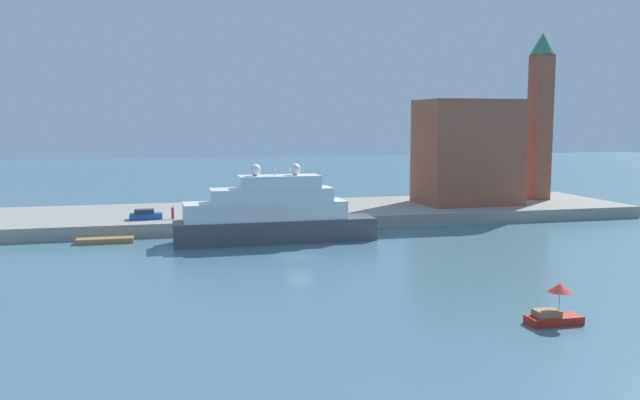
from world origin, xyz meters
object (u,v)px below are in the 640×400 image
parked_car (146,215)px  person_figure (173,213)px  harbor_building (467,152)px  work_barge (105,240)px  mooring_bollard (240,216)px  bell_tower (540,111)px  small_motorboat (554,310)px  large_yacht (272,215)px

parked_car → person_figure: person_figure is taller
harbor_building → person_figure: harbor_building is taller
work_barge → mooring_bollard: bearing=13.5°
person_figure → parked_car: bearing=168.5°
parked_car → harbor_building: bearing=6.6°
harbor_building → bell_tower: 15.07m
bell_tower → person_figure: size_ratio=15.78×
harbor_building → person_figure: 45.17m
small_motorboat → mooring_bollard: small_motorboat is taller
large_yacht → small_motorboat: bearing=-69.8°
small_motorboat → parked_car: bearing=120.7°
small_motorboat → harbor_building: harbor_building is taller
parked_car → mooring_bollard: 12.16m
person_figure → small_motorboat: bearing=-62.1°
bell_tower → mooring_bollard: 52.27m
work_barge → parked_car: parked_car is taller
small_motorboat → person_figure: 53.03m
large_yacht → small_motorboat: 39.41m
harbor_building → parked_car: (-47.57, -5.53, -7.31)m
large_yacht → bell_tower: (46.48, 18.20, 12.59)m
mooring_bollard → person_figure: bearing=165.2°
work_barge → parked_car: (4.57, 6.85, 1.93)m
large_yacht → mooring_bollard: (-2.85, 7.68, -1.09)m
mooring_bollard → parked_car: bearing=166.2°
work_barge → bell_tower: size_ratio=0.25×
work_barge → mooring_bollard: 16.94m
bell_tower → parked_car: bell_tower is taller
small_motorboat → harbor_building: (19.36, 53.07, 8.55)m
small_motorboat → parked_car: (-28.22, 47.53, 1.24)m
harbor_building → parked_car: bearing=-173.4°
parked_car → bell_tower: bearing=7.1°
small_motorboat → work_barge: 52.25m
work_barge → bell_tower: bell_tower is taller
large_yacht → mooring_bollard: large_yacht is taller
bell_tower → person_figure: (-57.74, -8.30, -13.31)m
harbor_building → person_figure: size_ratio=9.45×
harbor_building → person_figure: (-44.18, -6.23, -7.10)m
work_barge → person_figure: person_figure is taller
parked_car → large_yacht: bearing=-35.8°
work_barge → bell_tower: 69.04m
bell_tower → work_barge: bearing=-167.6°
large_yacht → person_figure: 15.01m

